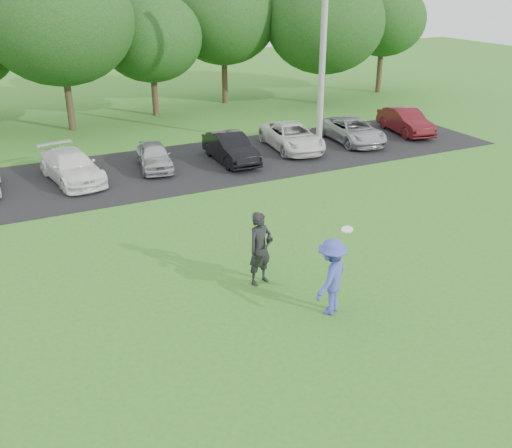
% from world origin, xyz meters
% --- Properties ---
extents(ground, '(100.00, 100.00, 0.00)m').
position_xyz_m(ground, '(0.00, 0.00, 0.00)').
color(ground, '#367320').
rests_on(ground, ground).
extents(parking_lot, '(32.00, 6.50, 0.03)m').
position_xyz_m(parking_lot, '(0.00, 13.00, 0.01)').
color(parking_lot, black).
rests_on(parking_lot, ground).
extents(utility_pole, '(0.28, 0.28, 9.88)m').
position_xyz_m(utility_pole, '(7.83, 12.80, 4.94)').
color(utility_pole, gray).
rests_on(utility_pole, ground).
extents(frisbee_player, '(1.44, 1.29, 2.33)m').
position_xyz_m(frisbee_player, '(0.57, 0.57, 0.97)').
color(frisbee_player, '#3E48B1').
rests_on(frisbee_player, ground).
extents(camera_bystander, '(0.84, 0.67, 2.02)m').
position_xyz_m(camera_bystander, '(-0.31, 2.61, 1.01)').
color(camera_bystander, black).
rests_on(camera_bystander, ground).
extents(parked_cars, '(28.14, 4.67, 1.26)m').
position_xyz_m(parked_cars, '(1.47, 13.07, 0.62)').
color(parked_cars, '#581713').
rests_on(parked_cars, parking_lot).
extents(tree_row, '(42.39, 9.85, 8.64)m').
position_xyz_m(tree_row, '(1.51, 22.76, 4.91)').
color(tree_row, '#38281C').
rests_on(tree_row, ground).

